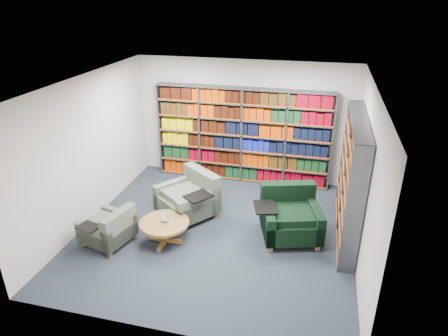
% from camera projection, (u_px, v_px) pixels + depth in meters
% --- Properties ---
extents(room_shell, '(5.02, 5.02, 2.82)m').
position_uv_depth(room_shell, '(216.00, 164.00, 6.98)').
color(room_shell, black).
rests_on(room_shell, ground).
extents(bookshelf_back, '(4.00, 0.28, 2.20)m').
position_uv_depth(bookshelf_back, '(242.00, 136.00, 9.17)').
color(bookshelf_back, '#47494F').
rests_on(bookshelf_back, ground).
extents(bookshelf_right, '(0.28, 2.50, 2.20)m').
position_uv_depth(bookshelf_right, '(351.00, 179.00, 7.12)').
color(bookshelf_right, '#47494F').
rests_on(bookshelf_right, ground).
extents(chair_teal_left, '(1.37, 1.37, 0.89)m').
position_uv_depth(chair_teal_left, '(191.00, 198.00, 7.98)').
color(chair_teal_left, '#0D273B').
rests_on(chair_teal_left, ground).
extents(chair_green_right, '(1.33, 1.25, 0.92)m').
position_uv_depth(chair_green_right, '(289.00, 217.00, 7.32)').
color(chair_green_right, black).
rests_on(chair_green_right, ground).
extents(chair_teal_front, '(0.93, 1.00, 0.70)m').
position_uv_depth(chair_teal_front, '(110.00, 230.00, 7.09)').
color(chair_teal_front, '#0D273B').
rests_on(chair_teal_front, ground).
extents(coffee_table, '(0.88, 0.88, 0.62)m').
position_uv_depth(coffee_table, '(165.00, 226.00, 7.11)').
color(coffee_table, olive).
rests_on(coffee_table, ground).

